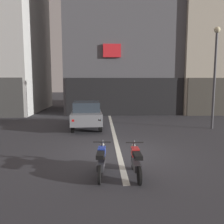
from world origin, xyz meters
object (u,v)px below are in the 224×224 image
Objects in this scene: street_lamp at (215,67)px; motorcycle_blue_row_leftmost at (101,161)px; motorcycle_red_row_left_mid at (136,161)px; car_grey_crossing_near at (87,114)px.

street_lamp is 3.61× the size of motorcycle_blue_row_leftmost.
street_lamp is 9.67m from motorcycle_red_row_left_mid.
car_grey_crossing_near is 7.56m from motorcycle_blue_row_leftmost.
car_grey_crossing_near is 7.85m from motorcycle_red_row_left_mid.
street_lamp reaches higher than car_grey_crossing_near.
car_grey_crossing_near reaches higher than motorcycle_red_row_left_mid.
motorcycle_blue_row_leftmost is at bearing -83.11° from car_grey_crossing_near.
motorcycle_blue_row_leftmost is (-6.78, -6.95, -3.27)m from street_lamp.
street_lamp is (7.69, -0.54, 2.84)m from car_grey_crossing_near.
car_grey_crossing_near is 0.69× the size of street_lamp.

